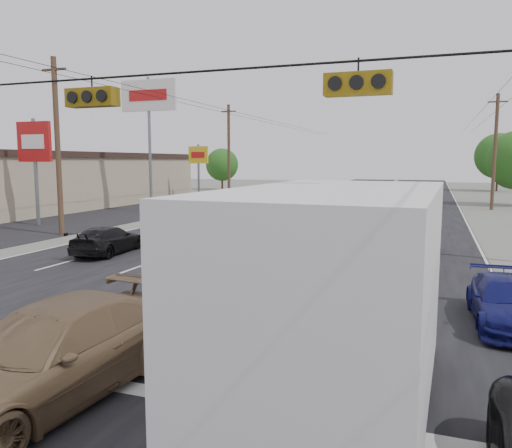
# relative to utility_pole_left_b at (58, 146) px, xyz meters

# --- Properties ---
(ground) EXTENTS (200.00, 200.00, 0.00)m
(ground) POSITION_rel_utility_pole_left_b_xyz_m (12.50, -15.00, -5.11)
(ground) COLOR #606356
(ground) RESTS_ON ground
(road_surface) EXTENTS (20.00, 160.00, 0.02)m
(road_surface) POSITION_rel_utility_pole_left_b_xyz_m (12.50, 15.00, -5.11)
(road_surface) COLOR black
(road_surface) RESTS_ON ground
(center_median) EXTENTS (0.50, 160.00, 0.20)m
(center_median) POSITION_rel_utility_pole_left_b_xyz_m (12.50, 15.00, -5.01)
(center_median) COLOR gray
(center_median) RESTS_ON ground
(strip_mall) EXTENTS (12.00, 42.00, 4.60)m
(strip_mall) POSITION_rel_utility_pole_left_b_xyz_m (-13.50, 10.00, -2.81)
(strip_mall) COLOR tan
(strip_mall) RESTS_ON ground
(parking_lot) EXTENTS (10.00, 42.00, 0.02)m
(parking_lot) POSITION_rel_utility_pole_left_b_xyz_m (-4.50, 10.00, -5.11)
(parking_lot) COLOR black
(parking_lot) RESTS_ON ground
(utility_pole_left_b) EXTENTS (1.60, 0.30, 10.00)m
(utility_pole_left_b) POSITION_rel_utility_pole_left_b_xyz_m (0.00, 0.00, 0.00)
(utility_pole_left_b) COLOR #422D1E
(utility_pole_left_b) RESTS_ON ground
(utility_pole_left_c) EXTENTS (1.60, 0.30, 10.00)m
(utility_pole_left_c) POSITION_rel_utility_pole_left_b_xyz_m (0.00, 25.00, 0.00)
(utility_pole_left_c) COLOR #422D1E
(utility_pole_left_c) RESTS_ON ground
(utility_pole_right_c) EXTENTS (1.60, 0.30, 10.00)m
(utility_pole_right_c) POSITION_rel_utility_pole_left_b_xyz_m (25.00, 25.00, 0.00)
(utility_pole_right_c) COLOR #422D1E
(utility_pole_right_c) RESTS_ON ground
(traffic_signals) EXTENTS (25.00, 0.30, 0.54)m
(traffic_signals) POSITION_rel_utility_pole_left_b_xyz_m (13.90, -15.00, 0.39)
(traffic_signals) COLOR black
(traffic_signals) RESTS_ON ground
(pole_sign_mid) EXTENTS (2.60, 0.25, 7.00)m
(pole_sign_mid) POSITION_rel_utility_pole_left_b_xyz_m (-4.50, 3.00, 0.01)
(pole_sign_mid) COLOR slate
(pole_sign_mid) RESTS_ON ground
(pole_sign_billboard) EXTENTS (5.00, 0.25, 11.00)m
(pole_sign_billboard) POSITION_rel_utility_pole_left_b_xyz_m (-2.00, 13.00, 3.76)
(pole_sign_billboard) COLOR slate
(pole_sign_billboard) RESTS_ON ground
(pole_sign_far) EXTENTS (2.20, 0.25, 6.00)m
(pole_sign_far) POSITION_rel_utility_pole_left_b_xyz_m (-3.50, 25.00, -0.70)
(pole_sign_far) COLOR slate
(pole_sign_far) RESTS_ON ground
(tree_left_far) EXTENTS (4.80, 4.80, 6.12)m
(tree_left_far) POSITION_rel_utility_pole_left_b_xyz_m (-9.50, 45.00, -1.39)
(tree_left_far) COLOR #382619
(tree_left_far) RESTS_ON ground
(tree_right_far) EXTENTS (6.40, 6.40, 8.16)m
(tree_right_far) POSITION_rel_utility_pole_left_b_xyz_m (28.50, 55.00, -0.15)
(tree_right_far) COLOR #382619
(tree_right_far) RESTS_ON ground
(box_truck) EXTENTS (2.95, 7.73, 3.88)m
(box_truck) POSITION_rel_utility_pole_left_b_xyz_m (18.90, -15.46, -3.12)
(box_truck) COLOR black
(box_truck) RESTS_ON ground
(tan_sedan) EXTENTS (2.92, 5.97, 1.67)m
(tan_sedan) POSITION_rel_utility_pole_left_b_xyz_m (13.90, -16.27, -4.27)
(tan_sedan) COLOR brown
(tan_sedan) RESTS_ON ground
(red_sedan) EXTENTS (1.50, 4.17, 1.37)m
(red_sedan) POSITION_rel_utility_pole_left_b_xyz_m (13.90, -9.70, -4.42)
(red_sedan) COLOR #B21A0A
(red_sedan) RESTS_ON ground
(queue_car_a) EXTENTS (1.79, 4.17, 1.40)m
(queue_car_a) POSITION_rel_utility_pole_left_b_xyz_m (15.46, -5.07, -4.41)
(queue_car_a) COLOR black
(queue_car_a) RESTS_ON ground
(queue_car_b) EXTENTS (1.58, 4.02, 1.30)m
(queue_car_b) POSITION_rel_utility_pole_left_b_xyz_m (18.58, -7.01, -4.45)
(queue_car_b) COLOR #BEBDC0
(queue_car_b) RESTS_ON ground
(queue_car_c) EXTENTS (2.43, 4.89, 1.33)m
(queue_car_c) POSITION_rel_utility_pole_left_b_xyz_m (18.87, 0.47, -4.44)
(queue_car_c) COLOR #919498
(queue_car_c) RESTS_ON ground
(queue_car_d) EXTENTS (1.88, 4.28, 1.22)m
(queue_car_d) POSITION_rel_utility_pole_left_b_xyz_m (22.10, -9.10, -4.50)
(queue_car_d) COLOR navy
(queue_car_d) RESTS_ON ground
(oncoming_near) EXTENTS (2.12, 4.50, 1.27)m
(oncoming_near) POSITION_rel_utility_pole_left_b_xyz_m (6.15, -4.06, -4.47)
(oncoming_near) COLOR black
(oncoming_near) RESTS_ON ground
(oncoming_far) EXTENTS (2.69, 5.42, 1.48)m
(oncoming_far) POSITION_rel_utility_pole_left_b_xyz_m (10.17, 5.70, -4.37)
(oncoming_far) COLOR #AFB3B8
(oncoming_far) RESTS_ON ground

